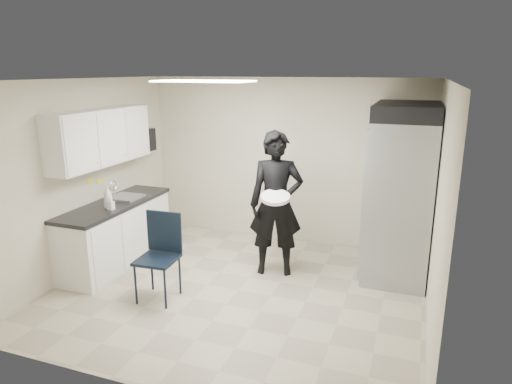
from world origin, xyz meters
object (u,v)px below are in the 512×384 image
at_px(commercial_fridge, 400,198).
at_px(lower_counter, 117,235).
at_px(man_tuxedo, 276,204).
at_px(folding_chair, 157,260).

bearing_deg(commercial_fridge, lower_counter, -164.12).
xyz_separation_m(lower_counter, man_tuxedo, (2.22, 0.49, 0.55)).
distance_m(commercial_fridge, man_tuxedo, 1.66).
bearing_deg(commercial_fridge, man_tuxedo, -159.55).
distance_m(lower_counter, commercial_fridge, 3.98).
relative_size(lower_counter, man_tuxedo, 0.97).
xyz_separation_m(lower_counter, folding_chair, (1.12, -0.73, 0.08)).
xyz_separation_m(commercial_fridge, man_tuxedo, (-1.56, -0.58, -0.07)).
height_order(commercial_fridge, man_tuxedo, commercial_fridge).
height_order(lower_counter, man_tuxedo, man_tuxedo).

